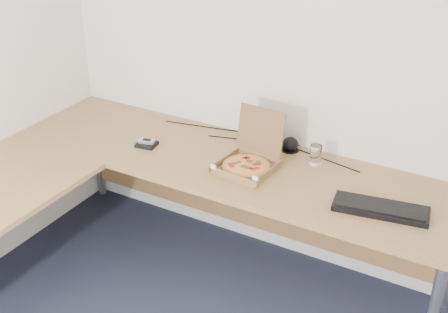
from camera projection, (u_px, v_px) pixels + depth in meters
The scene contains 9 objects.
room_shell at pixel (139, 245), 1.63m from camera, with size 3.50×3.50×2.50m, color silver, non-canonical shape.
desk at pixel (131, 185), 3.00m from camera, with size 2.50×2.20×0.73m.
pizza_box at pixel (248, 163), 3.07m from camera, with size 0.28×0.32×0.28m.
drinking_glass at pixel (316, 155), 3.10m from camera, with size 0.06×0.06×0.11m, color white.
keyboard at pixel (381, 209), 2.72m from camera, with size 0.44×0.16×0.03m, color black.
wallet at pixel (147, 144), 3.32m from camera, with size 0.11×0.09×0.02m, color black.
phone at pixel (147, 141), 3.31m from camera, with size 0.09×0.05×0.02m, color #B2B5BA.
dome_speaker at pixel (290, 143), 3.25m from camera, with size 0.10×0.10×0.08m, color black.
cable_bundle at pixel (255, 141), 3.37m from camera, with size 0.60×0.04×0.01m, color black, non-canonical shape.
Camera 1 is at (0.86, -1.04, 2.23)m, focal length 47.13 mm.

